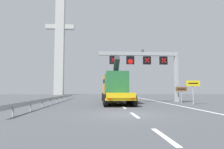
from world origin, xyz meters
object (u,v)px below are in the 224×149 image
object	(u,v)px
overhead_lane_gantry	(149,62)
exit_sign_yellow	(193,86)
tourist_info_sign_brown	(181,91)
bridge_pylon_distant	(60,39)
heavy_haul_truck_yellow	(114,87)

from	to	relation	value
overhead_lane_gantry	exit_sign_yellow	size ratio (longest dim) A/B	3.99
tourist_info_sign_brown	bridge_pylon_distant	size ratio (longest dim) A/B	0.06
exit_sign_yellow	bridge_pylon_distant	size ratio (longest dim) A/B	0.07
heavy_haul_truck_yellow	tourist_info_sign_brown	world-z (taller)	heavy_haul_truck_yellow
heavy_haul_truck_yellow	bridge_pylon_distant	distance (m)	43.05
overhead_lane_gantry	tourist_info_sign_brown	xyz separation A→B (m)	(3.89, -0.51, -3.60)
exit_sign_yellow	bridge_pylon_distant	distance (m)	50.50
overhead_lane_gantry	tourist_info_sign_brown	size ratio (longest dim) A/B	5.31
heavy_haul_truck_yellow	bridge_pylon_distant	size ratio (longest dim) A/B	0.40
overhead_lane_gantry	bridge_pylon_distant	size ratio (longest dim) A/B	0.29
overhead_lane_gantry	bridge_pylon_distant	distance (m)	44.86
heavy_haul_truck_yellow	tourist_info_sign_brown	xyz separation A→B (m)	(8.22, -1.87, -0.53)
heavy_haul_truck_yellow	exit_sign_yellow	distance (m)	9.59
tourist_info_sign_brown	bridge_pylon_distant	xyz separation A→B (m)	(-22.87, 39.07, 16.47)
heavy_haul_truck_yellow	tourist_info_sign_brown	bearing A→B (deg)	-12.80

